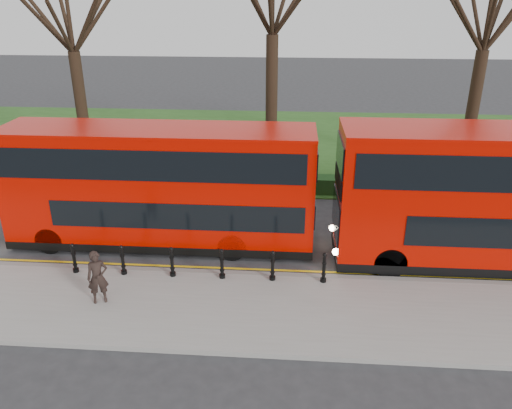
{
  "coord_description": "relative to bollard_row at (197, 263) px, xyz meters",
  "views": [
    {
      "loc": [
        3.11,
        -15.33,
        8.78
      ],
      "look_at": [
        1.92,
        0.5,
        2.0
      ],
      "focal_mm": 35.0,
      "sensor_mm": 36.0,
      "label": 1
    }
  ],
  "objects": [
    {
      "name": "ground",
      "position": [
        -0.13,
        1.35,
        -0.65
      ],
      "size": [
        120.0,
        120.0,
        0.0
      ],
      "primitive_type": "plane",
      "color": "#28282B",
      "rests_on": "ground"
    },
    {
      "name": "pavement",
      "position": [
        -0.13,
        -1.65,
        -0.57
      ],
      "size": [
        60.0,
        4.0,
        0.15
      ],
      "primitive_type": "cube",
      "color": "gray",
      "rests_on": "ground"
    },
    {
      "name": "kerb",
      "position": [
        -0.13,
        0.35,
        -0.57
      ],
      "size": [
        60.0,
        0.25,
        0.16
      ],
      "primitive_type": "cube",
      "color": "slate",
      "rests_on": "ground"
    },
    {
      "name": "grass_verge",
      "position": [
        -0.13,
        16.35,
        -0.62
      ],
      "size": [
        60.0,
        18.0,
        0.06
      ],
      "primitive_type": "cube",
      "color": "#214517",
      "rests_on": "ground"
    },
    {
      "name": "hedge",
      "position": [
        -0.13,
        8.15,
        -0.25
      ],
      "size": [
        60.0,
        0.9,
        0.8
      ],
      "primitive_type": "cube",
      "color": "black",
      "rests_on": "ground"
    },
    {
      "name": "yellow_line_outer",
      "position": [
        -0.13,
        0.65,
        -0.64
      ],
      "size": [
        60.0,
        0.1,
        0.01
      ],
      "primitive_type": "cube",
      "color": "yellow",
      "rests_on": "ground"
    },
    {
      "name": "yellow_line_inner",
      "position": [
        -0.13,
        0.85,
        -0.64
      ],
      "size": [
        60.0,
        0.1,
        0.01
      ],
      "primitive_type": "cube",
      "color": "yellow",
      "rests_on": "ground"
    },
    {
      "name": "tree_left",
      "position": [
        -8.13,
        11.35,
        7.32
      ],
      "size": [
        7.02,
        7.02,
        10.96
      ],
      "color": "black",
      "rests_on": "ground"
    },
    {
      "name": "tree_right",
      "position": [
        11.87,
        11.35,
        7.6
      ],
      "size": [
        7.26,
        7.26,
        11.35
      ],
      "color": "black",
      "rests_on": "ground"
    },
    {
      "name": "bollard_row",
      "position": [
        0.0,
        0.0,
        0.0
      ],
      "size": [
        8.38,
        0.15,
        1.0
      ],
      "color": "black",
      "rests_on": "pavement"
    },
    {
      "name": "bus_lead",
      "position": [
        -1.75,
        2.62,
        1.58
      ],
      "size": [
        11.14,
        2.56,
        4.43
      ],
      "color": "#B10900",
      "rests_on": "ground"
    },
    {
      "name": "pedestrian",
      "position": [
        -2.66,
        -1.63,
        0.34
      ],
      "size": [
        0.72,
        0.6,
        1.68
      ],
      "primitive_type": "imported",
      "rotation": [
        0.0,
        0.0,
        0.38
      ],
      "color": "black",
      "rests_on": "pavement"
    }
  ]
}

